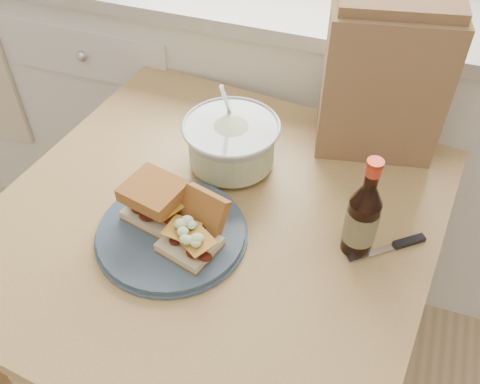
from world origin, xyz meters
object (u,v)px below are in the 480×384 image
(coleslaw_bowl, at_px, (231,145))
(beer_bottle, at_px, (362,218))
(plate, at_px, (172,233))
(dining_table, at_px, (214,249))
(paper_bag, at_px, (383,80))

(coleslaw_bowl, height_order, beer_bottle, beer_bottle)
(plate, distance_m, beer_bottle, 0.38)
(dining_table, relative_size, paper_bag, 2.90)
(plate, xyz_separation_m, coleslaw_bowl, (0.04, 0.25, 0.05))
(dining_table, bearing_deg, coleslaw_bowl, 102.58)
(plate, xyz_separation_m, beer_bottle, (0.36, 0.10, 0.08))
(coleslaw_bowl, bearing_deg, beer_bottle, -25.60)
(paper_bag, bearing_deg, dining_table, -138.17)
(plate, height_order, beer_bottle, beer_bottle)
(dining_table, xyz_separation_m, coleslaw_bowl, (-0.02, 0.17, 0.17))
(coleslaw_bowl, bearing_deg, paper_bag, 33.69)
(dining_table, xyz_separation_m, paper_bag, (0.27, 0.36, 0.28))
(coleslaw_bowl, xyz_separation_m, beer_bottle, (0.32, -0.15, 0.03))
(plate, relative_size, paper_bag, 0.87)
(dining_table, bearing_deg, paper_bag, 59.65)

